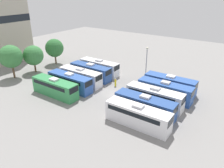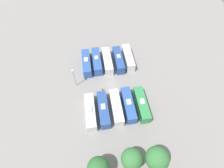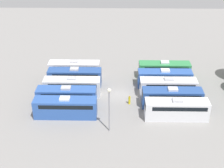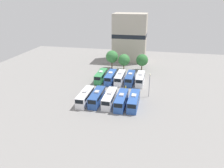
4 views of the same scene
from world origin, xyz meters
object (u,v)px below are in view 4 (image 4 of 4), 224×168
object	(u,v)px
bus_4	(134,100)
bus_7	(120,77)
bus_8	(130,78)
tree_1	(124,60)
bus_0	(85,96)
bus_2	(110,98)
light_pole	(150,81)
depot_building	(130,37)
bus_9	(140,79)
tree_0	(112,57)
tree_2	(142,60)
bus_6	(111,77)
worker_person	(126,88)
bus_5	(101,76)
bus_3	(121,100)
bus_1	(97,97)

from	to	relation	value
bus_4	bus_7	size ratio (longest dim) A/B	1.00
bus_8	tree_1	distance (m)	14.92
bus_0	bus_2	xyz separation A→B (m)	(7.09, 0.48, 0.00)
light_pole	depot_building	world-z (taller)	depot_building
bus_7	bus_9	bearing A→B (deg)	2.91
bus_8	tree_0	world-z (taller)	tree_0
bus_0	tree_2	distance (m)	35.41
bus_0	bus_6	bearing A→B (deg)	78.34
bus_8	tree_0	xyz separation A→B (m)	(-9.75, 14.89, 3.33)
bus_7	worker_person	distance (m)	7.74
bus_2	tree_2	bearing A→B (deg)	78.82
bus_5	bus_0	bearing A→B (deg)	-89.97
bus_4	bus_7	distance (m)	18.76
tree_2	bus_3	bearing A→B (deg)	-95.06
tree_0	tree_2	world-z (taller)	tree_0
bus_9	depot_building	size ratio (longest dim) A/B	0.47
bus_2	bus_0	bearing A→B (deg)	-176.10
bus_9	tree_2	xyz separation A→B (m)	(-0.69, 14.55, 2.64)
bus_6	bus_3	bearing A→B (deg)	-68.49
bus_1	bus_2	world-z (taller)	same
bus_3	bus_7	size ratio (longest dim) A/B	1.00
bus_4	worker_person	world-z (taller)	bus_4
tree_1	tree_2	size ratio (longest dim) A/B	0.97
bus_1	bus_6	world-z (taller)	same
bus_7	bus_8	distance (m)	3.60
tree_0	tree_2	bearing A→B (deg)	-0.69
light_pole	tree_1	distance (m)	27.11
light_pole	bus_0	bearing A→B (deg)	-157.21
bus_2	bus_8	xyz separation A→B (m)	(3.53, 17.43, 0.00)
bus_7	tree_1	xyz separation A→B (m)	(-0.92, 14.18, 2.47)
bus_3	bus_5	bearing A→B (deg)	120.44
bus_3	tree_1	bearing A→B (deg)	97.94
bus_0	bus_6	size ratio (longest dim) A/B	1.00
bus_6	tree_2	xyz separation A→B (m)	(9.82, 15.09, 2.64)
bus_6	light_pole	xyz separation A→B (m)	(14.08, -10.13, 3.31)
bus_7	light_pole	bearing A→B (deg)	-43.95
bus_0	bus_1	bearing A→B (deg)	8.64
bus_0	bus_8	size ratio (longest dim) A/B	1.00
tree_0	bus_6	bearing A→B (deg)	-79.73
bus_1	bus_6	size ratio (longest dim) A/B	1.00
tree_0	depot_building	xyz separation A→B (m)	(5.39, 14.40, 5.77)
bus_4	bus_9	size ratio (longest dim) A/B	1.00
bus_8	tree_0	bearing A→B (deg)	123.22
worker_person	depot_building	xyz separation A→B (m)	(-3.87, 36.49, 10.04)
bus_2	bus_7	bearing A→B (deg)	90.23
bus_8	tree_2	world-z (taller)	tree_2
tree_1	bus_0	bearing A→B (deg)	-100.82
bus_7	worker_person	bearing A→B (deg)	-66.17
bus_9	tree_2	distance (m)	14.80
bus_1	tree_2	bearing A→B (deg)	72.55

